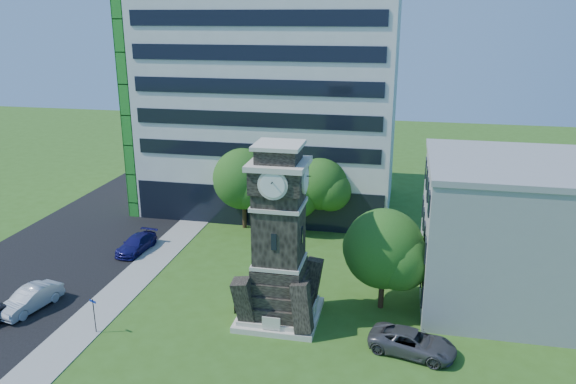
% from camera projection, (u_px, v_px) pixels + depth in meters
% --- Properties ---
extents(ground, '(160.00, 160.00, 0.00)m').
position_uv_depth(ground, '(229.00, 327.00, 37.34)').
color(ground, '#335B1A').
rests_on(ground, ground).
extents(sidewalk, '(3.00, 70.00, 0.06)m').
position_uv_depth(sidewalk, '(132.00, 280.00, 43.87)').
color(sidewalk, gray).
rests_on(sidewalk, ground).
extents(street, '(14.00, 80.00, 0.02)m').
position_uv_depth(street, '(36.00, 271.00, 45.55)').
color(street, black).
rests_on(street, ground).
extents(clock_tower, '(5.40, 5.40, 12.22)m').
position_uv_depth(clock_tower, '(279.00, 246.00, 37.02)').
color(clock_tower, beige).
rests_on(clock_tower, ground).
extents(office_tall, '(26.20, 15.11, 28.60)m').
position_uv_depth(office_tall, '(271.00, 72.00, 57.78)').
color(office_tall, white).
rests_on(office_tall, ground).
extents(office_low, '(15.20, 12.20, 10.40)m').
position_uv_depth(office_low, '(534.00, 234.00, 39.31)').
color(office_low, gray).
rests_on(office_low, ground).
extents(car_street_mid, '(2.64, 5.04, 1.58)m').
position_uv_depth(car_street_mid, '(30.00, 299.00, 39.41)').
color(car_street_mid, '#B2B5BA').
rests_on(car_street_mid, ground).
extents(car_street_north, '(2.39, 4.91, 1.38)m').
position_uv_depth(car_street_north, '(136.00, 244.00, 49.16)').
color(car_street_north, navy).
rests_on(car_street_north, ground).
extents(car_east_lot, '(5.72, 3.62, 1.47)m').
position_uv_depth(car_east_lot, '(413.00, 343.00, 34.28)').
color(car_east_lot, '#4C4C51').
rests_on(car_east_lot, ground).
extents(park_bench, '(1.82, 0.49, 0.94)m').
position_uv_depth(park_bench, '(247.00, 307.00, 38.97)').
color(park_bench, black).
rests_on(park_bench, ground).
extents(street_sign, '(0.58, 0.06, 2.42)m').
position_uv_depth(street_sign, '(94.00, 312.00, 36.27)').
color(street_sign, black).
rests_on(street_sign, ground).
extents(tree_nw, '(6.45, 5.86, 7.88)m').
position_uv_depth(tree_nw, '(244.00, 181.00, 53.46)').
color(tree_nw, '#332114').
rests_on(tree_nw, ground).
extents(tree_nc, '(5.59, 5.08, 6.51)m').
position_uv_depth(tree_nc, '(289.00, 193.00, 52.97)').
color(tree_nc, '#332114').
rests_on(tree_nc, ground).
extents(tree_ne, '(5.55, 5.05, 7.28)m').
position_uv_depth(tree_ne, '(322.00, 185.00, 52.69)').
color(tree_ne, '#332114').
rests_on(tree_ne, ground).
extents(tree_east, '(6.11, 5.56, 7.31)m').
position_uv_depth(tree_east, '(385.00, 251.00, 38.58)').
color(tree_east, '#332114').
rests_on(tree_east, ground).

